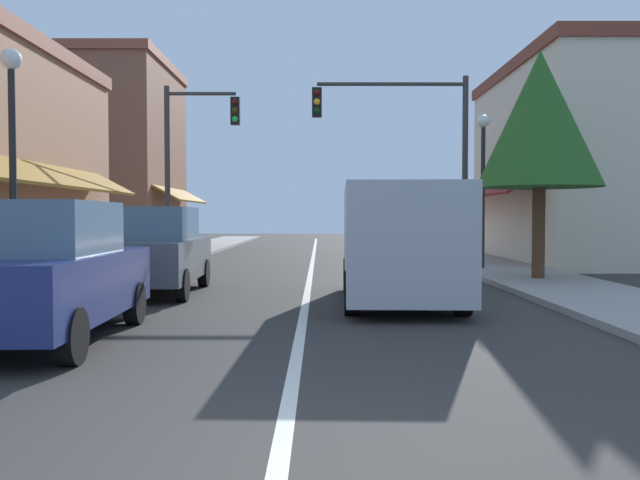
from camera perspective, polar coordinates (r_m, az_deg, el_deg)
The scene contains 14 objects.
ground_plane at distance 21.43m, azimuth -0.57°, elevation -2.21°, with size 80.00×80.00×0.00m, color #33302D.
sidewalk_left at distance 22.19m, azimuth -14.93°, elevation -1.97°, with size 2.60×56.00×0.12m, color gray.
sidewalk_right at distance 22.06m, azimuth 13.87°, elevation -1.99°, with size 2.60×56.00×0.12m, color gray.
lane_center_stripe at distance 21.43m, azimuth -0.57°, elevation -2.20°, with size 0.14×52.00×0.01m, color silver.
storefront_right_block at distance 25.09m, azimuth 21.15°, elevation 6.15°, with size 6.14×10.20×6.88m.
storefront_far_left at distance 32.86m, azimuth -16.58°, elevation 6.86°, with size 5.96×8.20×8.80m.
parked_car_nearest_left at distance 9.05m, azimuth -22.42°, elevation -2.59°, with size 1.88×4.15×1.77m.
parked_car_second_left at distance 14.04m, azimuth -13.80°, elevation -0.90°, with size 1.87×4.14×1.77m.
van_in_lane at distance 12.28m, azimuth 6.86°, elevation -0.02°, with size 2.12×5.23×2.12m.
traffic_signal_mast_arm at distance 21.21m, azimuth 8.11°, elevation 8.66°, with size 4.87×0.50×5.95m.
traffic_signal_left_corner at distance 22.64m, azimuth -10.90°, elevation 7.67°, with size 2.53×0.50×5.89m.
street_lamp_left_near at distance 12.73m, azimuth -24.65°, elevation 8.36°, with size 0.36×0.36×4.45m.
street_lamp_right_mid at distance 19.55m, azimuth 13.88°, elevation 6.22°, with size 0.36×0.36×4.45m.
tree_right_near at distance 16.83m, azimuth 18.38°, elevation 9.72°, with size 2.94×2.94×5.50m.
Camera 1 is at (0.26, -3.37, 1.58)m, focal length 37.49 mm.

